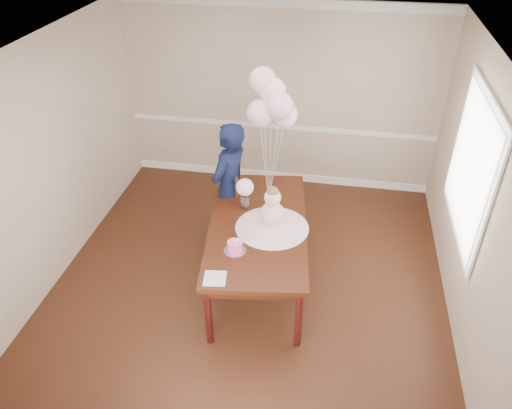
% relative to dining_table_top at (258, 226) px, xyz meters
% --- Properties ---
extents(floor, '(4.50, 5.00, 0.00)m').
position_rel_dining_table_top_xyz_m(floor, '(-0.08, -0.17, -0.77)').
color(floor, black).
rests_on(floor, ground).
extents(ceiling, '(4.50, 5.00, 0.02)m').
position_rel_dining_table_top_xyz_m(ceiling, '(-0.08, -0.17, 1.93)').
color(ceiling, white).
rests_on(ceiling, wall_back).
extents(wall_back, '(4.50, 0.02, 2.70)m').
position_rel_dining_table_top_xyz_m(wall_back, '(-0.08, 2.33, 0.58)').
color(wall_back, tan).
rests_on(wall_back, floor).
extents(wall_front, '(4.50, 0.02, 2.70)m').
position_rel_dining_table_top_xyz_m(wall_front, '(-0.08, -2.67, 0.58)').
color(wall_front, tan).
rests_on(wall_front, floor).
extents(wall_left, '(0.02, 5.00, 2.70)m').
position_rel_dining_table_top_xyz_m(wall_left, '(-2.33, -0.17, 0.58)').
color(wall_left, tan).
rests_on(wall_left, floor).
extents(wall_right, '(0.02, 5.00, 2.70)m').
position_rel_dining_table_top_xyz_m(wall_right, '(2.17, -0.17, 0.58)').
color(wall_right, tan).
rests_on(wall_right, floor).
extents(chair_rail_trim, '(4.50, 0.02, 0.07)m').
position_rel_dining_table_top_xyz_m(chair_rail_trim, '(-0.08, 2.32, 0.13)').
color(chair_rail_trim, white).
rests_on(chair_rail_trim, wall_back).
extents(crown_molding, '(4.50, 0.02, 0.12)m').
position_rel_dining_table_top_xyz_m(crown_molding, '(-0.08, 2.32, 1.86)').
color(crown_molding, silver).
rests_on(crown_molding, wall_back).
extents(baseboard_trim, '(4.50, 0.02, 0.12)m').
position_rel_dining_table_top_xyz_m(baseboard_trim, '(-0.08, 2.32, -0.71)').
color(baseboard_trim, white).
rests_on(baseboard_trim, floor).
extents(window_frame, '(0.02, 1.66, 1.56)m').
position_rel_dining_table_top_xyz_m(window_frame, '(2.14, 0.33, 0.78)').
color(window_frame, white).
rests_on(window_frame, wall_right).
extents(window_blinds, '(0.01, 1.50, 1.40)m').
position_rel_dining_table_top_xyz_m(window_blinds, '(2.13, 0.33, 0.78)').
color(window_blinds, silver).
rests_on(window_blinds, wall_right).
extents(dining_table_top, '(1.34, 2.25, 0.05)m').
position_rel_dining_table_top_xyz_m(dining_table_top, '(0.00, 0.00, 0.00)').
color(dining_table_top, black).
rests_on(dining_table_top, table_leg_fl).
extents(table_apron, '(1.22, 2.13, 0.11)m').
position_rel_dining_table_top_xyz_m(table_apron, '(0.00, 0.00, -0.08)').
color(table_apron, black).
rests_on(table_apron, table_leg_fl).
extents(table_leg_fl, '(0.08, 0.08, 0.74)m').
position_rel_dining_table_top_xyz_m(table_leg_fl, '(-0.31, -1.03, -0.40)').
color(table_leg_fl, black).
rests_on(table_leg_fl, floor).
extents(table_leg_fr, '(0.08, 0.08, 0.74)m').
position_rel_dining_table_top_xyz_m(table_leg_fr, '(0.57, -0.91, -0.40)').
color(table_leg_fr, black).
rests_on(table_leg_fr, floor).
extents(table_leg_bl, '(0.08, 0.08, 0.74)m').
position_rel_dining_table_top_xyz_m(table_leg_bl, '(-0.57, 0.91, -0.40)').
color(table_leg_bl, black).
rests_on(table_leg_bl, floor).
extents(table_leg_br, '(0.08, 0.08, 0.74)m').
position_rel_dining_table_top_xyz_m(table_leg_br, '(0.31, 1.03, -0.40)').
color(table_leg_br, black).
rests_on(table_leg_br, floor).
extents(baby_skirt, '(0.91, 0.91, 0.11)m').
position_rel_dining_table_top_xyz_m(baby_skirt, '(0.17, -0.03, 0.08)').
color(baby_skirt, '#EEB0C5').
rests_on(baby_skirt, dining_table_top).
extents(baby_torso, '(0.26, 0.26, 0.26)m').
position_rel_dining_table_top_xyz_m(baby_torso, '(0.17, -0.03, 0.22)').
color(baby_torso, '#F69BBF').
rests_on(baby_torso, baby_skirt).
extents(baby_head, '(0.18, 0.18, 0.18)m').
position_rel_dining_table_top_xyz_m(baby_head, '(0.17, -0.03, 0.42)').
color(baby_head, beige).
rests_on(baby_head, baby_torso).
extents(baby_hair, '(0.13, 0.13, 0.13)m').
position_rel_dining_table_top_xyz_m(baby_hair, '(0.17, -0.03, 0.48)').
color(baby_hair, brown).
rests_on(baby_hair, baby_head).
extents(cake_platter, '(0.26, 0.26, 0.01)m').
position_rel_dining_table_top_xyz_m(cake_platter, '(-0.15, -0.50, 0.03)').
color(cake_platter, silver).
rests_on(cake_platter, dining_table_top).
extents(birthday_cake, '(0.18, 0.18, 0.11)m').
position_rel_dining_table_top_xyz_m(birthday_cake, '(-0.15, -0.50, 0.09)').
color(birthday_cake, '#FF509A').
rests_on(birthday_cake, cake_platter).
extents(cake_flower_a, '(0.03, 0.03, 0.03)m').
position_rel_dining_table_top_xyz_m(cake_flower_a, '(-0.15, -0.50, 0.16)').
color(cake_flower_a, white).
rests_on(cake_flower_a, birthday_cake).
extents(cake_flower_b, '(0.03, 0.03, 0.03)m').
position_rel_dining_table_top_xyz_m(cake_flower_b, '(-0.12, -0.48, 0.16)').
color(cake_flower_b, white).
rests_on(cake_flower_b, birthday_cake).
extents(rose_vase_near, '(0.12, 0.12, 0.17)m').
position_rel_dining_table_top_xyz_m(rose_vase_near, '(-0.20, 0.30, 0.11)').
color(rose_vase_near, white).
rests_on(rose_vase_near, dining_table_top).
extents(roses_near, '(0.20, 0.20, 0.20)m').
position_rel_dining_table_top_xyz_m(roses_near, '(-0.20, 0.30, 0.30)').
color(roses_near, '#FFD5DF').
rests_on(roses_near, rose_vase_near).
extents(napkin, '(0.24, 0.24, 0.01)m').
position_rel_dining_table_top_xyz_m(napkin, '(-0.25, -0.95, 0.03)').
color(napkin, silver).
rests_on(napkin, dining_table_top).
extents(balloon_weight, '(0.05, 0.05, 0.02)m').
position_rel_dining_table_top_xyz_m(balloon_weight, '(0.03, 0.59, 0.04)').
color(balloon_weight, '#B8B8BD').
rests_on(balloon_weight, dining_table_top).
extents(balloon_a, '(0.30, 0.30, 0.30)m').
position_rel_dining_table_top_xyz_m(balloon_a, '(-0.08, 0.58, 1.09)').
color(balloon_a, '#F4ADC7').
rests_on(balloon_a, balloon_ribbon_a).
extents(balloon_b, '(0.30, 0.30, 0.30)m').
position_rel_dining_table_top_xyz_m(balloon_b, '(0.14, 0.56, 1.20)').
color(balloon_b, '#F0AAC8').
rests_on(balloon_b, balloon_ribbon_b).
extents(balloon_c, '(0.30, 0.30, 0.30)m').
position_rel_dining_table_top_xyz_m(balloon_c, '(0.03, 0.70, 1.30)').
color(balloon_c, '#FEB4C2').
rests_on(balloon_c, balloon_ribbon_c).
extents(balloon_d, '(0.30, 0.30, 0.30)m').
position_rel_dining_table_top_xyz_m(balloon_d, '(-0.07, 0.71, 1.41)').
color(balloon_d, '#EFA9BC').
rests_on(balloon_d, balloon_ribbon_d).
extents(balloon_e, '(0.30, 0.30, 0.30)m').
position_rel_dining_table_top_xyz_m(balloon_e, '(0.17, 0.70, 1.04)').
color(balloon_e, '#FFB4CA').
rests_on(balloon_e, balloon_ribbon_e).
extents(balloon_ribbon_a, '(0.10, 0.02, 0.89)m').
position_rel_dining_table_top_xyz_m(balloon_ribbon_a, '(-0.02, 0.59, 0.48)').
color(balloon_ribbon_a, white).
rests_on(balloon_ribbon_a, balloon_weight).
extents(balloon_ribbon_b, '(0.12, 0.04, 0.99)m').
position_rel_dining_table_top_xyz_m(balloon_ribbon_b, '(0.08, 0.57, 0.54)').
color(balloon_ribbon_b, white).
rests_on(balloon_ribbon_b, balloon_weight).
extents(balloon_ribbon_c, '(0.01, 0.10, 1.10)m').
position_rel_dining_table_top_xyz_m(balloon_ribbon_c, '(0.03, 0.65, 0.59)').
color(balloon_ribbon_c, white).
rests_on(balloon_ribbon_c, balloon_weight).
extents(balloon_ribbon_d, '(0.10, 0.10, 1.21)m').
position_rel_dining_table_top_xyz_m(balloon_ribbon_d, '(-0.02, 0.65, 0.64)').
color(balloon_ribbon_d, silver).
rests_on(balloon_ribbon_d, balloon_weight).
extents(balloon_ribbon_e, '(0.14, 0.10, 0.83)m').
position_rel_dining_table_top_xyz_m(balloon_ribbon_e, '(0.10, 0.65, 0.46)').
color(balloon_ribbon_e, white).
rests_on(balloon_ribbon_e, balloon_weight).
extents(dining_chair_seat, '(0.56, 0.56, 0.05)m').
position_rel_dining_table_top_xyz_m(dining_chair_seat, '(-0.18, 0.74, -0.30)').
color(dining_chair_seat, '#3E1F11').
rests_on(dining_chair_seat, chair_leg_fl).
extents(chair_leg_fl, '(0.05, 0.05, 0.45)m').
position_rel_dining_table_top_xyz_m(chair_leg_fl, '(-0.32, 0.51, -0.55)').
color(chair_leg_fl, '#3A1B10').
rests_on(chair_leg_fl, floor).
extents(chair_leg_fr, '(0.05, 0.05, 0.45)m').
position_rel_dining_table_top_xyz_m(chair_leg_fr, '(0.04, 0.60, -0.55)').
color(chair_leg_fr, '#39150F').
rests_on(chair_leg_fr, floor).
extents(chair_leg_bl, '(0.05, 0.05, 0.45)m').
position_rel_dining_table_top_xyz_m(chair_leg_bl, '(-0.41, 0.88, -0.55)').
color(chair_leg_bl, '#321A0D').
rests_on(chair_leg_bl, floor).
extents(chair_leg_br, '(0.05, 0.05, 0.45)m').
position_rel_dining_table_top_xyz_m(chair_leg_br, '(-0.05, 0.97, -0.55)').
color(chair_leg_br, '#38170F').
rests_on(chair_leg_br, floor).
extents(chair_back_post_l, '(0.05, 0.05, 0.58)m').
position_rel_dining_table_top_xyz_m(chair_back_post_l, '(-0.34, 0.51, -0.00)').
color(chair_back_post_l, '#3C2110').
rests_on(chair_back_post_l, dining_chair_seat).
extents(chair_back_post_r, '(0.05, 0.05, 0.58)m').
position_rel_dining_table_top_xyz_m(chair_back_post_r, '(-0.43, 0.87, -0.00)').
color(chair_back_post_r, '#3C1710').
rests_on(chair_back_post_r, dining_chair_seat).
extents(chair_slat_low, '(0.13, 0.41, 0.05)m').
position_rel_dining_table_top_xyz_m(chair_slat_low, '(-0.39, 0.69, -0.13)').
color(chair_slat_low, '#3C1510').
rests_on(chair_slat_low, dining_chair_seat).
extents(chair_slat_mid, '(0.13, 0.41, 0.05)m').
position_rel_dining_table_top_xyz_m(chair_slat_mid, '(-0.39, 0.69, 0.04)').
color(chair_slat_mid, '#3C1610').
rests_on(chair_slat_mid, dining_chair_seat).
extents(chair_slat_top, '(0.13, 0.41, 0.05)m').
position_rel_dining_table_top_xyz_m(chair_slat_top, '(-0.39, 0.69, 0.21)').
color(chair_slat_top, '#35180E').
rests_on(chair_slat_top, dining_chair_seat).
extents(woman, '(0.60, 0.72, 1.70)m').
position_rel_dining_table_top_xyz_m(woman, '(-0.45, 0.60, 0.08)').
color(woman, black).
rests_on(woman, floor).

